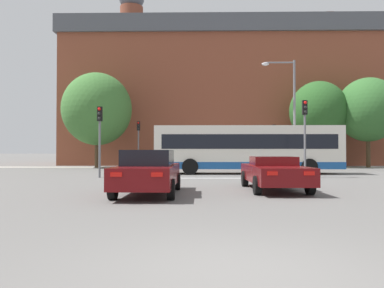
{
  "coord_description": "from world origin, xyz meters",
  "views": [
    {
      "loc": [
        -0.49,
        -4.53,
        1.47
      ],
      "look_at": [
        -0.86,
        18.08,
        1.89
      ],
      "focal_mm": 35.0,
      "sensor_mm": 36.0,
      "label": 1
    }
  ],
  "objects_px": {
    "car_saloon_left": "(149,172)",
    "pedestrian_waiting": "(307,156)",
    "bus_crossing_lead": "(247,148)",
    "traffic_light_far_left": "(138,136)",
    "traffic_light_far_right": "(274,138)",
    "street_lamp_junction": "(289,104)",
    "traffic_light_near_right": "(305,126)",
    "car_roadster_right": "(274,173)",
    "traffic_light_near_left": "(100,130)"
  },
  "relations": [
    {
      "from": "car_saloon_left",
      "to": "pedestrian_waiting",
      "type": "height_order",
      "value": "pedestrian_waiting"
    },
    {
      "from": "bus_crossing_lead",
      "to": "traffic_light_far_left",
      "type": "xyz_separation_m",
      "value": [
        -8.36,
        8.33,
        1.1
      ]
    },
    {
      "from": "traffic_light_far_left",
      "to": "pedestrian_waiting",
      "type": "bearing_deg",
      "value": 3.5
    },
    {
      "from": "traffic_light_far_right",
      "to": "traffic_light_far_left",
      "type": "bearing_deg",
      "value": -178.77
    },
    {
      "from": "street_lamp_junction",
      "to": "traffic_light_near_right",
      "type": "bearing_deg",
      "value": -92.13
    },
    {
      "from": "car_saloon_left",
      "to": "traffic_light_near_right",
      "type": "height_order",
      "value": "traffic_light_near_right"
    },
    {
      "from": "traffic_light_far_right",
      "to": "traffic_light_far_left",
      "type": "relative_size",
      "value": 0.93
    },
    {
      "from": "pedestrian_waiting",
      "to": "street_lamp_junction",
      "type": "bearing_deg",
      "value": -90.44
    },
    {
      "from": "car_saloon_left",
      "to": "traffic_light_far_right",
      "type": "relative_size",
      "value": 1.27
    },
    {
      "from": "bus_crossing_lead",
      "to": "traffic_light_far_left",
      "type": "relative_size",
      "value": 2.9
    },
    {
      "from": "pedestrian_waiting",
      "to": "car_roadster_right",
      "type": "bearing_deg",
      "value": -86.36
    },
    {
      "from": "traffic_light_far_right",
      "to": "traffic_light_far_left",
      "type": "xyz_separation_m",
      "value": [
        -11.86,
        -0.26,
        0.18
      ]
    },
    {
      "from": "car_saloon_left",
      "to": "street_lamp_junction",
      "type": "distance_m",
      "value": 15.17
    },
    {
      "from": "car_roadster_right",
      "to": "traffic_light_near_left",
      "type": "relative_size",
      "value": 1.25
    },
    {
      "from": "car_roadster_right",
      "to": "bus_crossing_lead",
      "type": "xyz_separation_m",
      "value": [
        0.31,
        10.1,
        0.97
      ]
    },
    {
      "from": "bus_crossing_lead",
      "to": "street_lamp_junction",
      "type": "xyz_separation_m",
      "value": [
        2.94,
        0.96,
        2.98
      ]
    },
    {
      "from": "traffic_light_far_left",
      "to": "traffic_light_near_left",
      "type": "xyz_separation_m",
      "value": [
        -0.2,
        -12.08,
        -0.09
      ]
    },
    {
      "from": "street_lamp_junction",
      "to": "traffic_light_near_left",
      "type": "bearing_deg",
      "value": -157.73
    },
    {
      "from": "car_roadster_right",
      "to": "traffic_light_near_right",
      "type": "bearing_deg",
      "value": 64.54
    },
    {
      "from": "traffic_light_far_right",
      "to": "bus_crossing_lead",
      "type": "bearing_deg",
      "value": -112.2
    },
    {
      "from": "bus_crossing_lead",
      "to": "car_saloon_left",
      "type": "bearing_deg",
      "value": -22.75
    },
    {
      "from": "bus_crossing_lead",
      "to": "street_lamp_junction",
      "type": "relative_size",
      "value": 1.55
    },
    {
      "from": "bus_crossing_lead",
      "to": "traffic_light_near_right",
      "type": "relative_size",
      "value": 2.75
    },
    {
      "from": "traffic_light_far_left",
      "to": "traffic_light_near_right",
      "type": "relative_size",
      "value": 0.95
    },
    {
      "from": "car_roadster_right",
      "to": "traffic_light_far_right",
      "type": "height_order",
      "value": "traffic_light_far_right"
    },
    {
      "from": "car_roadster_right",
      "to": "traffic_light_near_right",
      "type": "relative_size",
      "value": 1.14
    },
    {
      "from": "traffic_light_far_right",
      "to": "car_saloon_left",
      "type": "bearing_deg",
      "value": -112.52
    },
    {
      "from": "traffic_light_near_left",
      "to": "street_lamp_junction",
      "type": "xyz_separation_m",
      "value": [
        11.49,
        4.71,
        1.97
      ]
    },
    {
      "from": "car_roadster_right",
      "to": "pedestrian_waiting",
      "type": "relative_size",
      "value": 2.75
    },
    {
      "from": "car_saloon_left",
      "to": "traffic_light_far_right",
      "type": "xyz_separation_m",
      "value": [
        8.33,
        20.09,
        1.79
      ]
    },
    {
      "from": "street_lamp_junction",
      "to": "car_roadster_right",
      "type": "bearing_deg",
      "value": -106.37
    },
    {
      "from": "car_saloon_left",
      "to": "traffic_light_near_right",
      "type": "xyz_separation_m",
      "value": [
        7.6,
        8.15,
        2.11
      ]
    },
    {
      "from": "traffic_light_far_left",
      "to": "street_lamp_junction",
      "type": "height_order",
      "value": "street_lamp_junction"
    },
    {
      "from": "bus_crossing_lead",
      "to": "pedestrian_waiting",
      "type": "distance_m",
      "value": 11.36
    },
    {
      "from": "traffic_light_near_right",
      "to": "pedestrian_waiting",
      "type": "bearing_deg",
      "value": 73.25
    },
    {
      "from": "car_saloon_left",
      "to": "traffic_light_far_left",
      "type": "relative_size",
      "value": 1.18
    },
    {
      "from": "car_saloon_left",
      "to": "traffic_light_near_left",
      "type": "height_order",
      "value": "traffic_light_near_left"
    },
    {
      "from": "car_saloon_left",
      "to": "traffic_light_far_right",
      "type": "height_order",
      "value": "traffic_light_far_right"
    },
    {
      "from": "traffic_light_near_left",
      "to": "bus_crossing_lead",
      "type": "bearing_deg",
      "value": 23.65
    },
    {
      "from": "traffic_light_far_right",
      "to": "traffic_light_near_left",
      "type": "height_order",
      "value": "traffic_light_near_left"
    },
    {
      "from": "traffic_light_far_left",
      "to": "traffic_light_near_left",
      "type": "height_order",
      "value": "traffic_light_far_left"
    },
    {
      "from": "traffic_light_far_right",
      "to": "traffic_light_near_right",
      "type": "height_order",
      "value": "traffic_light_near_right"
    },
    {
      "from": "bus_crossing_lead",
      "to": "traffic_light_near_left",
      "type": "bearing_deg",
      "value": -66.35
    },
    {
      "from": "car_saloon_left",
      "to": "traffic_light_far_right",
      "type": "bearing_deg",
      "value": 67.89
    },
    {
      "from": "car_roadster_right",
      "to": "traffic_light_near_left",
      "type": "xyz_separation_m",
      "value": [
        -8.24,
        6.35,
        1.98
      ]
    },
    {
      "from": "traffic_light_near_left",
      "to": "car_roadster_right",
      "type": "bearing_deg",
      "value": -37.64
    },
    {
      "from": "car_saloon_left",
      "to": "traffic_light_far_left",
      "type": "xyz_separation_m",
      "value": [
        -3.53,
        19.83,
        1.97
      ]
    },
    {
      "from": "car_saloon_left",
      "to": "traffic_light_far_left",
      "type": "distance_m",
      "value": 20.24
    },
    {
      "from": "traffic_light_near_left",
      "to": "street_lamp_junction",
      "type": "distance_m",
      "value": 12.57
    },
    {
      "from": "traffic_light_far_left",
      "to": "traffic_light_near_right",
      "type": "distance_m",
      "value": 16.14
    }
  ]
}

